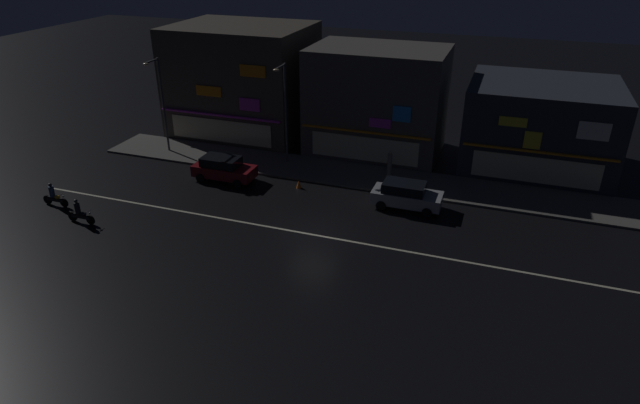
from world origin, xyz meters
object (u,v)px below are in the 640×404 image
Objects in this scene: streetlamp_west at (161,98)px; motorcycle_following at (80,213)px; streetlamp_mid at (284,107)px; parked_car_near_kerb at (223,168)px; parked_car_trailing at (406,195)px; motorcycle_lead at (54,196)px; traffic_cone at (299,184)px; pedestrian_on_sidewalk at (390,163)px.

streetlamp_west is 3.77× the size of motorcycle_following.
parked_car_near_kerb is at bearing -126.72° from streetlamp_mid.
streetlamp_west is 19.94m from parked_car_trailing.
motorcycle_lead is 15.51m from traffic_cone.
streetlamp_west is 8.14m from parked_car_near_kerb.
parked_car_trailing is 19.68m from motorcycle_following.
streetlamp_west reaches higher than traffic_cone.
streetlamp_west is at bearing -25.12° from parked_car_near_kerb.
motorcycle_following is (1.60, -11.46, -3.73)m from streetlamp_west.
streetlamp_mid reaches higher than parked_car_near_kerb.
streetlamp_west is at bearing -81.46° from motorcycle_following.
streetlamp_west is 12.96m from traffic_cone.
streetlamp_mid is 6.14m from parked_car_near_kerb.
pedestrian_on_sidewalk is 0.40× the size of parked_car_near_kerb.
streetlamp_mid is 5.92m from traffic_cone.
motorcycle_following is at bearing -139.65° from traffic_cone.
streetlamp_mid is 1.70× the size of parked_car_trailing.
streetlamp_mid is 16.15m from motorcycle_lead.
motorcycle_lead is (-11.15, -11.06, -3.80)m from streetlamp_mid.
streetlamp_mid is at bearing -71.73° from pedestrian_on_sidewalk.
parked_car_trailing is at bearing -179.75° from parked_car_near_kerb.
pedestrian_on_sidewalk is 20.31m from motorcycle_following.
traffic_cone is at bearing -139.05° from motorcycle_following.
parked_car_trailing reaches higher than motorcycle_following.
traffic_cone is (13.53, 7.57, -0.36)m from motorcycle_lead.
parked_car_near_kerb is 7.82× the size of traffic_cone.
streetlamp_west is 10.94m from motorcycle_lead.
motorcycle_lead is (-8.16, -7.05, -0.24)m from parked_car_near_kerb.
parked_car_trailing is at bearing -3.61° from traffic_cone.
streetlamp_mid is at bearing 5.24° from streetlamp_west.
traffic_cone is at bearing -12.20° from streetlamp_west.
traffic_cone is at bearing -38.45° from pedestrian_on_sidewalk.
parked_car_near_kerb is at bearing -138.12° from motorcycle_lead.
pedestrian_on_sidewalk reaches higher than parked_car_trailing.
motorcycle_following is 13.69m from traffic_cone.
motorcycle_following is at bearing 25.25° from parked_car_trailing.
motorcycle_lead is at bearing -98.43° from streetlamp_west.
parked_car_trailing is 7.82× the size of traffic_cone.
pedestrian_on_sidewalk is 3.16× the size of traffic_cone.
motorcycle_lead is at bearing 18.78° from parked_car_trailing.
motorcycle_lead reaches higher than traffic_cone.
parked_car_trailing is at bearing 39.29° from pedestrian_on_sidewalk.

